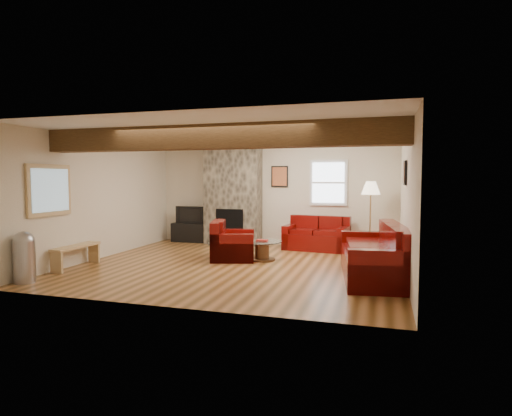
{
  "coord_description": "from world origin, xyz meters",
  "views": [
    {
      "loc": [
        2.61,
        -7.61,
        1.66
      ],
      "look_at": [
        0.23,
        0.4,
        1.07
      ],
      "focal_mm": 30.0,
      "sensor_mm": 36.0,
      "label": 1
    }
  ],
  "objects_px": {
    "armchair_red": "(233,240)",
    "floor_lamp": "(371,192)",
    "coffee_table": "(262,251)",
    "sofa_three": "(373,251)",
    "loveseat": "(317,233)",
    "television": "(191,215)",
    "tv_cabinet": "(191,232)"
  },
  "relations": [
    {
      "from": "sofa_three",
      "to": "armchair_red",
      "type": "bearing_deg",
      "value": -115.35
    },
    {
      "from": "armchair_red",
      "to": "floor_lamp",
      "type": "height_order",
      "value": "floor_lamp"
    },
    {
      "from": "loveseat",
      "to": "television",
      "type": "relative_size",
      "value": 1.87
    },
    {
      "from": "loveseat",
      "to": "tv_cabinet",
      "type": "relative_size",
      "value": 1.48
    },
    {
      "from": "armchair_red",
      "to": "coffee_table",
      "type": "distance_m",
      "value": 0.63
    },
    {
      "from": "sofa_three",
      "to": "coffee_table",
      "type": "distance_m",
      "value": 2.41
    },
    {
      "from": "sofa_three",
      "to": "loveseat",
      "type": "height_order",
      "value": "sofa_three"
    },
    {
      "from": "coffee_table",
      "to": "sofa_three",
      "type": "bearing_deg",
      "value": -23.59
    },
    {
      "from": "sofa_three",
      "to": "floor_lamp",
      "type": "distance_m",
      "value": 2.61
    },
    {
      "from": "tv_cabinet",
      "to": "sofa_three",
      "type": "bearing_deg",
      "value": -31.46
    },
    {
      "from": "loveseat",
      "to": "floor_lamp",
      "type": "relative_size",
      "value": 0.91
    },
    {
      "from": "sofa_three",
      "to": "television",
      "type": "relative_size",
      "value": 2.98
    },
    {
      "from": "armchair_red",
      "to": "floor_lamp",
      "type": "bearing_deg",
      "value": -75.82
    },
    {
      "from": "tv_cabinet",
      "to": "television",
      "type": "height_order",
      "value": "television"
    },
    {
      "from": "loveseat",
      "to": "floor_lamp",
      "type": "height_order",
      "value": "floor_lamp"
    },
    {
      "from": "armchair_red",
      "to": "tv_cabinet",
      "type": "bearing_deg",
      "value": 27.61
    },
    {
      "from": "loveseat",
      "to": "floor_lamp",
      "type": "xyz_separation_m",
      "value": [
        1.2,
        -0.11,
        0.97
      ]
    },
    {
      "from": "sofa_three",
      "to": "tv_cabinet",
      "type": "xyz_separation_m",
      "value": [
        -4.66,
        2.85,
        -0.2
      ]
    },
    {
      "from": "coffee_table",
      "to": "television",
      "type": "relative_size",
      "value": 1.03
    },
    {
      "from": "coffee_table",
      "to": "tv_cabinet",
      "type": "relative_size",
      "value": 0.82
    },
    {
      "from": "sofa_three",
      "to": "armchair_red",
      "type": "xyz_separation_m",
      "value": [
        -2.79,
        0.89,
        -0.05
      ]
    },
    {
      "from": "sofa_three",
      "to": "tv_cabinet",
      "type": "distance_m",
      "value": 5.46
    },
    {
      "from": "armchair_red",
      "to": "television",
      "type": "bearing_deg",
      "value": 27.61
    },
    {
      "from": "armchair_red",
      "to": "coffee_table",
      "type": "height_order",
      "value": "armchair_red"
    },
    {
      "from": "loveseat",
      "to": "floor_lamp",
      "type": "distance_m",
      "value": 1.55
    },
    {
      "from": "floor_lamp",
      "to": "sofa_three",
      "type": "bearing_deg",
      "value": -87.0
    },
    {
      "from": "coffee_table",
      "to": "tv_cabinet",
      "type": "xyz_separation_m",
      "value": [
        -2.46,
        1.89,
        0.05
      ]
    },
    {
      "from": "tv_cabinet",
      "to": "floor_lamp",
      "type": "bearing_deg",
      "value": -5.15
    },
    {
      "from": "television",
      "to": "sofa_three",
      "type": "bearing_deg",
      "value": -31.46
    },
    {
      "from": "sofa_three",
      "to": "coffee_table",
      "type": "height_order",
      "value": "sofa_three"
    },
    {
      "from": "coffee_table",
      "to": "floor_lamp",
      "type": "distance_m",
      "value": 2.8
    },
    {
      "from": "sofa_three",
      "to": "television",
      "type": "xyz_separation_m",
      "value": [
        -4.66,
        2.85,
        0.27
      ]
    }
  ]
}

